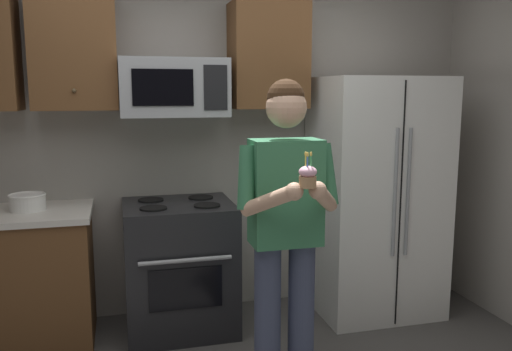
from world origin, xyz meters
The scene contains 8 objects.
wall_back centered at (0.00, 1.75, 1.30)m, with size 4.40×0.10×2.60m, color gray.
oven_range centered at (-0.15, 1.36, 0.46)m, with size 0.76×0.70×0.93m.
microwave centered at (-0.15, 1.48, 1.72)m, with size 0.74×0.41×0.40m.
refrigerator centered at (1.35, 1.32, 0.90)m, with size 0.90×0.75×1.80m.
cabinet_row_upper centered at (-0.72, 1.53, 1.95)m, with size 2.78×0.36×0.76m.
bowl_large_white centered at (-1.13, 1.40, 0.98)m, with size 0.24×0.24×0.11m.
person centered at (0.33, 0.41, 1.00)m, with size 0.60×0.48×1.76m.
cupcake centered at (0.33, 0.09, 1.29)m, with size 0.09×0.09×0.17m.
Camera 1 is at (-0.54, -2.25, 1.69)m, focal length 36.81 mm.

